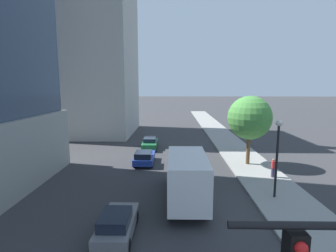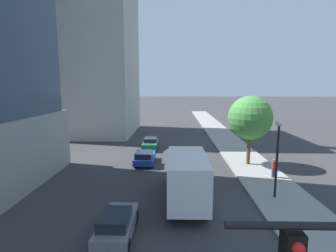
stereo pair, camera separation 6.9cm
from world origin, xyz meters
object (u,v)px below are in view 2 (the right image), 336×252
Objects in this scene: street_lamp at (278,147)px; box_truck at (187,174)px; car_blue at (145,157)px; pedestrian_red_shirt at (273,168)px; construction_building at (91,33)px; car_green at (151,143)px; car_gray at (117,224)px; street_tree at (250,118)px.

box_truck is at bearing -176.33° from street_lamp.
pedestrian_red_shirt is at bearing -19.50° from car_blue.
box_truck is 5.02× the size of pedestrian_red_shirt.
street_lamp is at bearing -51.84° from construction_building.
construction_building is at bearing 132.79° from car_green.
street_lamp is 5.06m from pedestrian_red_shirt.
car_gray is 0.50× the size of box_truck.
construction_building reaches higher than street_lamp.
street_lamp is at bearing -92.46° from street_tree.
street_lamp is 7.90m from street_tree.
pedestrian_red_shirt is (11.29, -10.59, 0.26)m from car_green.
pedestrian_red_shirt is (7.50, 4.41, -0.94)m from box_truck.
street_lamp is at bearing 3.67° from box_truck.
construction_building is 33.04m from box_truck.
car_green is at bearing 90.00° from car_gray.
box_truck is at bearing -61.61° from construction_building.
car_gray is at bearing -153.95° from street_lamp.
car_green is at bearing 104.18° from box_truck.
street_tree reaches higher than box_truck.
street_lamp is 1.32× the size of car_blue.
car_blue is at bearing 90.00° from car_gray.
construction_building is 35.87m from car_gray.
street_tree is at bearing -41.11° from construction_building.
car_green is at bearing 136.83° from pedestrian_red_shirt.
construction_building reaches higher than car_green.
construction_building reaches higher than street_tree.
street_lamp reaches higher than pedestrian_red_shirt.
street_tree is 11.01m from car_blue.
car_gray is at bearing -128.98° from street_tree.
street_tree is 10.83m from box_truck.
car_blue is at bearing -59.76° from construction_building.
construction_building is at bearing 134.82° from pedestrian_red_shirt.
box_truck is (-6.46, -8.22, -2.83)m from street_tree.
pedestrian_red_shirt is (11.29, -4.00, 0.26)m from car_blue.
car_blue is at bearing -90.00° from car_green.
car_green is 15.52m from box_truck.
car_blue is (-10.25, 0.19, -4.03)m from street_tree.
street_lamp is 1.24× the size of car_green.
car_blue is at bearing 160.50° from pedestrian_red_shirt.
car_gray is 19.46m from car_green.
street_lamp is 0.67× the size of box_truck.
car_blue is 11.98m from pedestrian_red_shirt.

